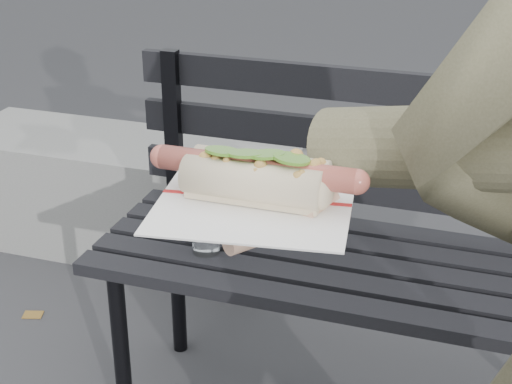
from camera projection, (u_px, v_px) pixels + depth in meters
park_bench at (418, 239)px, 1.79m from camera, size 1.50×0.44×0.88m
concrete_block at (128, 195)px, 2.78m from camera, size 1.20×0.40×0.40m
held_hotdog at (474, 161)px, 0.76m from camera, size 0.64×0.31×0.20m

